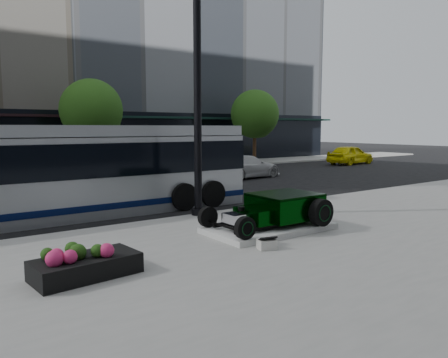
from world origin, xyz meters
TOP-DOWN VIEW (x-y plane):
  - ground at (0.00, 0.00)m, footprint 120.00×120.00m
  - sidewalk_far at (0.00, 14.00)m, footprint 70.00×4.00m
  - street_trees at (1.15, 13.07)m, footprint 29.80×3.80m
  - display_plinth at (-0.57, -5.13)m, footprint 3.40×1.80m
  - hot_rod at (-0.24, -5.13)m, footprint 3.22×2.00m
  - info_plaque at (-1.80, -6.43)m, footprint 0.47×0.41m
  - lamppost at (-0.95, -2.20)m, footprint 0.43×0.43m
  - flower_planter at (-5.72, -5.86)m, footprint 1.96×1.11m
  - transit_bus at (-4.03, 0.51)m, footprint 12.12×2.88m
  - white_sedan at (7.25, 5.66)m, footprint 4.72×2.37m
  - yellow_taxi at (19.80, 8.24)m, footprint 4.51×2.14m

SIDE VIEW (x-z plane):
  - ground at x=0.00m, z-range 0.00..0.00m
  - sidewalk_far at x=0.00m, z-range 0.00..0.12m
  - display_plinth at x=-0.57m, z-range 0.12..0.27m
  - info_plaque at x=-1.80m, z-range 0.09..0.40m
  - flower_planter at x=-5.72m, z-range 0.04..0.65m
  - white_sedan at x=7.25m, z-range 0.00..1.31m
  - hot_rod at x=-0.24m, z-range 0.29..1.10m
  - yellow_taxi at x=19.80m, z-range 0.00..1.49m
  - transit_bus at x=-4.03m, z-range 0.02..2.95m
  - lamppost at x=-0.95m, z-range -0.18..7.71m
  - street_trees at x=1.15m, z-range 0.92..6.62m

